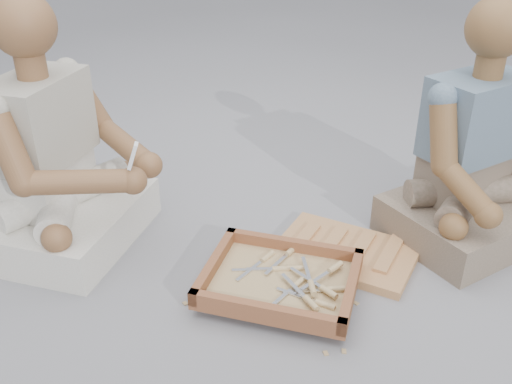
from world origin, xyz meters
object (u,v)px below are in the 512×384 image
(tool_tray, at_px, (280,280))
(craftsman, at_px, (59,166))
(companion, at_px, (476,165))
(carved_panel, at_px, (346,252))

(tool_tray, relative_size, craftsman, 0.55)
(companion, bearing_deg, carved_panel, -13.62)
(tool_tray, bearing_deg, carved_panel, 56.31)
(carved_panel, height_order, craftsman, craftsman)
(carved_panel, xyz_separation_m, companion, (0.46, 0.30, 0.31))
(craftsman, xyz_separation_m, companion, (1.58, 0.48, -0.02))
(carved_panel, relative_size, craftsman, 0.54)
(carved_panel, relative_size, companion, 0.55)
(carved_panel, height_order, companion, companion)
(craftsman, distance_m, companion, 1.65)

